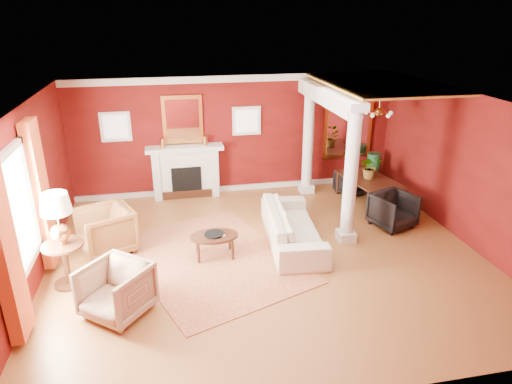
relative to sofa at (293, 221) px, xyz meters
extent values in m
plane|color=brown|center=(-0.62, -0.42, -0.48)|extent=(8.00, 8.00, 0.00)
cube|color=#640F0E|center=(-0.62, 3.08, 0.97)|extent=(8.00, 0.04, 2.90)
cube|color=#640F0E|center=(-0.62, -3.92, 0.97)|extent=(8.00, 0.04, 2.90)
cube|color=#640F0E|center=(-4.62, -0.42, 0.97)|extent=(0.04, 7.00, 2.90)
cube|color=#640F0E|center=(3.38, -0.42, 0.97)|extent=(0.04, 7.00, 2.90)
cube|color=white|center=(-0.62, -0.42, 2.42)|extent=(8.00, 7.00, 0.04)
cube|color=silver|center=(-1.92, 2.91, 0.12)|extent=(1.60, 0.34, 1.20)
cube|color=black|center=(-1.92, 2.73, -0.03)|extent=(0.72, 0.03, 0.70)
cube|color=black|center=(-1.92, 2.73, -0.38)|extent=(1.20, 0.05, 0.20)
cube|color=silver|center=(-1.92, 2.87, 0.76)|extent=(1.85, 0.42, 0.10)
cube|color=silver|center=(-2.62, 2.88, 0.12)|extent=(0.16, 0.40, 1.20)
cube|color=silver|center=(-1.22, 2.88, 0.12)|extent=(0.16, 0.40, 1.20)
cube|color=gold|center=(-1.92, 3.04, 1.42)|extent=(0.95, 0.06, 1.15)
cube|color=white|center=(-1.92, 3.00, 1.42)|extent=(0.78, 0.02, 0.98)
cube|color=silver|center=(-3.47, 3.05, 1.32)|extent=(0.70, 0.06, 0.70)
cube|color=white|center=(-3.47, 3.01, 1.32)|extent=(0.54, 0.02, 0.54)
cube|color=silver|center=(-0.37, 3.05, 1.32)|extent=(0.70, 0.06, 0.70)
cube|color=white|center=(-0.37, 3.01, 1.32)|extent=(0.54, 0.02, 0.54)
cube|color=white|center=(-4.61, -1.02, 1.07)|extent=(0.03, 1.30, 1.70)
cube|color=silver|center=(-4.57, -1.72, 1.07)|extent=(0.08, 0.10, 1.90)
cube|color=silver|center=(-4.57, -0.32, 1.07)|extent=(0.08, 0.10, 1.90)
cube|color=#B7401F|center=(-4.50, -2.02, 0.92)|extent=(0.18, 0.55, 2.60)
cube|color=#B7401F|center=(-4.50, -0.02, 0.92)|extent=(0.18, 0.55, 2.60)
cube|color=silver|center=(1.08, -0.12, -0.38)|extent=(0.34, 0.34, 0.20)
cylinder|color=silver|center=(1.08, -0.12, 0.97)|extent=(0.26, 0.26, 2.50)
cube|color=silver|center=(1.08, -0.12, 2.24)|extent=(0.36, 0.36, 0.16)
cube|color=silver|center=(1.08, 2.58, -0.38)|extent=(0.34, 0.34, 0.20)
cylinder|color=silver|center=(1.08, 2.58, 0.97)|extent=(0.26, 0.26, 2.50)
cube|color=silver|center=(1.08, 2.58, 2.24)|extent=(0.36, 0.36, 0.16)
cube|color=silver|center=(1.08, 1.48, 2.14)|extent=(0.30, 3.20, 0.32)
cube|color=gold|center=(2.23, 1.33, 2.39)|extent=(2.30, 3.40, 0.04)
cube|color=gold|center=(2.28, 3.04, 1.07)|extent=(1.30, 0.06, 1.70)
cube|color=white|center=(2.28, 3.00, 1.07)|extent=(1.10, 0.02, 1.50)
cylinder|color=#B57539|center=(2.28, 1.38, 2.10)|extent=(0.02, 0.02, 0.65)
sphere|color=#B57539|center=(2.28, 1.38, 1.77)|extent=(0.20, 0.20, 0.20)
sphere|color=beige|center=(2.56, 1.38, 1.74)|extent=(0.09, 0.09, 0.09)
sphere|color=beige|center=(2.37, 1.64, 1.74)|extent=(0.09, 0.09, 0.09)
sphere|color=beige|center=(2.05, 1.54, 1.74)|extent=(0.09, 0.09, 0.09)
sphere|color=beige|center=(2.05, 1.21, 1.74)|extent=(0.09, 0.09, 0.09)
sphere|color=beige|center=(2.37, 1.11, 1.74)|extent=(0.09, 0.09, 0.09)
cube|color=silver|center=(-0.62, 3.04, 2.34)|extent=(8.00, 0.08, 0.16)
cube|color=silver|center=(-0.62, 3.04, -0.42)|extent=(8.00, 0.08, 0.12)
cube|color=maroon|center=(-1.65, -0.35, -0.47)|extent=(3.73, 4.24, 0.01)
imported|color=beige|center=(0.00, 0.00, 0.00)|extent=(0.92, 2.50, 0.96)
imported|color=black|center=(-3.58, 0.36, 0.01)|extent=(1.19, 1.22, 0.98)
imported|color=tan|center=(-3.23, -1.69, -0.02)|extent=(1.21, 1.20, 0.91)
cylinder|color=black|center=(-1.59, -0.25, -0.05)|extent=(0.90, 0.90, 0.05)
cylinder|color=black|center=(-1.90, -0.45, -0.28)|extent=(0.05, 0.05, 0.40)
cylinder|color=black|center=(-1.27, -0.45, -0.28)|extent=(0.05, 0.05, 0.40)
cylinder|color=black|center=(-1.90, -0.05, -0.28)|extent=(0.05, 0.05, 0.40)
cylinder|color=black|center=(-1.27, -0.05, -0.28)|extent=(0.05, 0.05, 0.40)
imported|color=black|center=(-1.57, -0.30, 0.09)|extent=(0.16, 0.07, 0.23)
cylinder|color=black|center=(-4.12, -0.70, -0.46)|extent=(0.49, 0.49, 0.04)
cylinder|color=black|center=(-4.12, -0.70, -0.10)|extent=(0.10, 0.10, 0.76)
cylinder|color=black|center=(-4.12, -0.70, 0.28)|extent=(0.67, 0.67, 0.04)
sphere|color=#B57539|center=(-4.12, -0.70, 0.50)|extent=(0.31, 0.31, 0.31)
cylinder|color=#B57539|center=(-4.12, -0.70, 0.72)|extent=(0.03, 0.03, 0.33)
cone|color=beige|center=(-4.12, -0.70, 1.02)|extent=(0.49, 0.49, 0.33)
imported|color=black|center=(2.37, 1.58, 0.00)|extent=(0.90, 1.81, 0.96)
imported|color=black|center=(2.29, 0.29, -0.07)|extent=(1.00, 0.97, 0.82)
imported|color=black|center=(2.13, 2.24, -0.15)|extent=(0.78, 0.75, 0.66)
sphere|color=#154323|center=(2.87, 2.58, -0.30)|extent=(0.38, 0.38, 0.38)
cylinder|color=#154323|center=(2.87, 2.58, -0.03)|extent=(0.34, 0.34, 0.91)
imported|color=#26591E|center=(2.34, 1.65, 0.71)|extent=(0.54, 0.59, 0.44)
camera|label=1|loc=(-2.31, -7.80, 3.88)|focal=32.00mm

